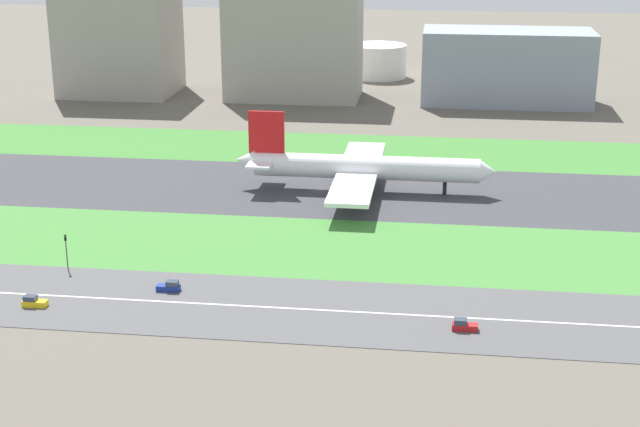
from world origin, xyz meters
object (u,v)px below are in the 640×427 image
Objects in this scene: fuel_tank_centre at (452,57)px; fuel_tank_east at (534,64)px; car_6 at (169,287)px; car_2 at (34,302)px; traffic_light at (66,249)px; hangar_building at (294,32)px; airliner at (359,167)px; office_tower at (507,67)px; fuel_tank_west at (378,61)px; car_0 at (464,325)px; terminal_building at (119,28)px.

fuel_tank_centre is 32.62m from fuel_tank_east.
car_2 is at bearing -155.87° from car_6.
hangar_building is (18.24, 174.01, 19.54)m from traffic_light.
traffic_light is 244.18m from fuel_tank_east.
airliner is at bearing -123.57° from car_2.
traffic_light is at bearing -95.99° from hangar_building.
hangar_building reaches higher than car_2.
fuel_tank_east reaches higher than traffic_light.
hangar_building is 0.81× the size of office_tower.
fuel_tank_east is at bearing 26.64° from hangar_building.
fuel_tank_east reaches higher than fuel_tank_west.
car_0 is 237.14m from fuel_tank_centre.
airliner is at bearing -109.24° from fuel_tank_east.
car_0 is at bearing -72.21° from airliner.
airliner is 79.73m from traffic_light.
car_2 is at bearing -115.99° from office_tower.
fuel_tank_west reaches higher than car_2.
fuel_tank_centre is (29.80, 0.00, 2.17)m from fuel_tank_west.
car_2 is 18.32m from traffic_light.
hangar_building is 76.83m from office_tower.
airliner is 14.77× the size of car_0.
fuel_tank_centre is (22.93, 159.00, 2.53)m from airliner.
car_0 is 0.17× the size of fuel_tank_east.
hangar_building is 2.49× the size of fuel_tank_centre.
traffic_light is 198.10m from office_tower.
traffic_light reaches higher than car_2.
car_2 is 0.09× the size of terminal_building.
car_0 is at bearing -10.40° from car_6.
office_tower is at bearing 68.62° from car_6.
traffic_light is 231.66m from fuel_tank_centre.
fuel_tank_east is at bearing 16.18° from terminal_building.
fuel_tank_centre reaches higher than traffic_light.
hangar_building is at bearing 91.51° from car_6.
fuel_tank_west is 1.20× the size of fuel_tank_centre.
terminal_building is (-99.61, 114.00, 17.94)m from airliner.
airliner is at bearing -87.53° from fuel_tank_west.
airliner is 1.10× the size of office_tower.
airliner is at bearing -73.29° from hangar_building.
airliner is 152.45m from terminal_building.
car_6 is 228.19m from fuel_tank_west.
traffic_light is 0.15× the size of hangar_building.
hangar_building is at bearing -72.85° from car_0.
fuel_tank_west is at bearing -100.73° from car_2.
car_6 is at bearing -68.92° from terminal_building.
fuel_tank_centre reaches higher than car_6.
car_6 is 0.23× the size of fuel_tank_centre.
car_2 is 248.62m from fuel_tank_centre.
fuel_tank_west is 29.87m from fuel_tank_centre.
fuel_tank_east reaches higher than car_0.
hangar_building is at bearing 84.01° from traffic_light.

